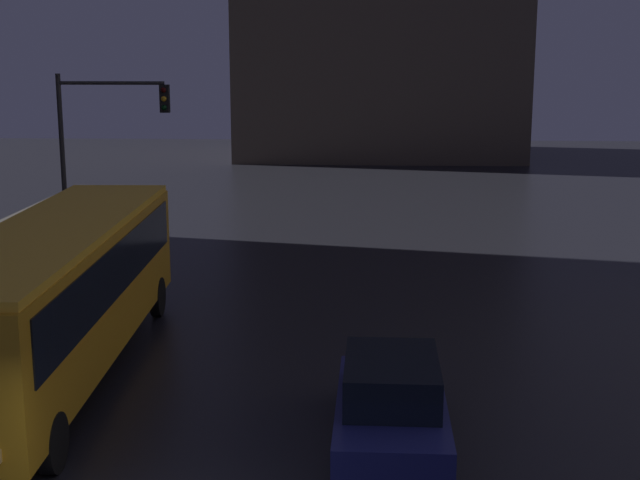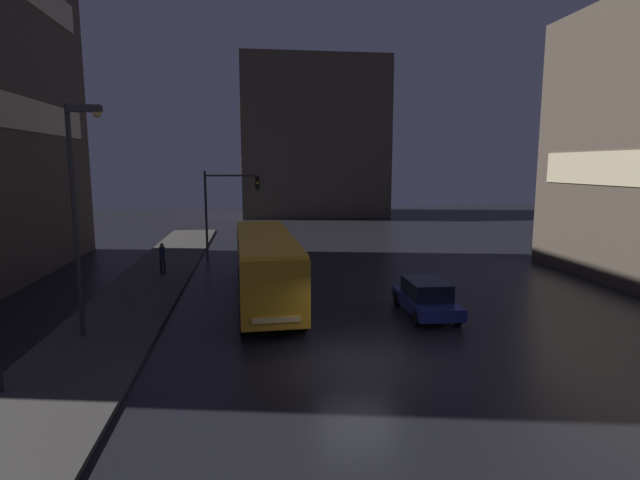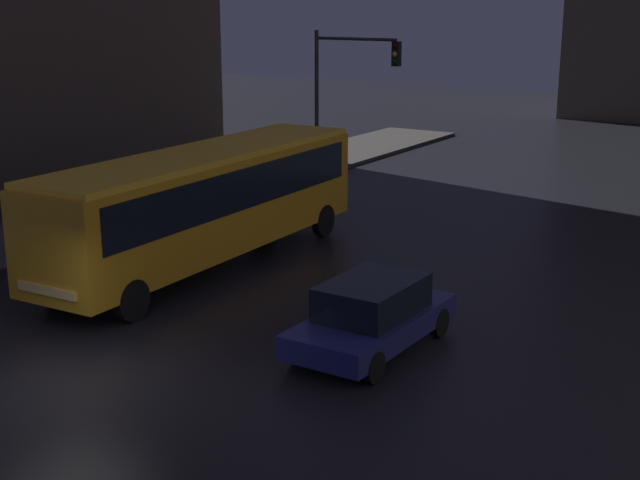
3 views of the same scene
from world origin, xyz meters
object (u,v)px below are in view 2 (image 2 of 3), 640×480
Objects in this scene: pedestrian_near at (162,256)px; street_lamp_sidewalk at (79,187)px; bus_near at (266,261)px; traffic_light_main at (225,199)px; car_taxi at (426,297)px.

street_lamp_sidewalk reaches higher than pedestrian_near.
bus_near is 1.96× the size of traffic_light_main.
pedestrian_near is (-5.76, 6.10, -0.77)m from bus_near.
street_lamp_sidewalk is at bearing 45.11° from pedestrian_near.
street_lamp_sidewalk is (-13.46, -1.20, 4.84)m from car_taxi.
pedestrian_near is at bearing -48.76° from bus_near.
street_lamp_sidewalk reaches higher than car_taxi.
traffic_light_main reaches higher than car_taxi.
traffic_light_main is 0.72× the size of street_lamp_sidewalk.
street_lamp_sidewalk reaches higher than traffic_light_main.
bus_near is 11.90m from traffic_light_main.
traffic_light_main is (-2.40, 11.46, 2.12)m from bus_near.
street_lamp_sidewalk is at bearing 29.70° from bus_near.
pedestrian_near is 0.31× the size of traffic_light_main.
traffic_light_main is (-9.19, 14.39, 3.33)m from car_taxi.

